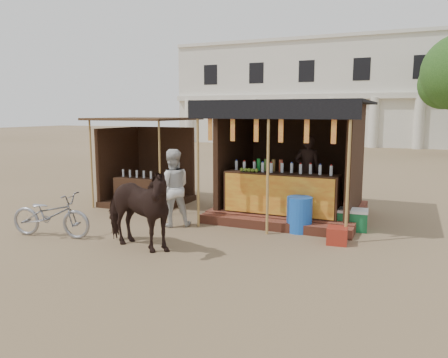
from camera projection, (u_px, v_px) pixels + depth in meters
ground at (190, 249)px, 8.12m from camera, size 120.00×120.00×0.00m
main_stall at (291, 174)px, 10.61m from camera, size 3.60×3.61×2.78m
secondary_stall at (143, 173)px, 12.17m from camera, size 2.40×2.40×2.38m
cow at (135, 209)px, 8.02m from camera, size 1.96×1.18×1.54m
motorbike at (51, 215)px, 8.87m from camera, size 1.82×0.91×0.92m
bystander at (172, 188)px, 9.68m from camera, size 1.06×1.02×1.73m
blue_barrel at (299, 214)px, 9.26m from camera, size 0.55×0.55×0.75m
red_crate at (337, 236)px, 8.44m from camera, size 0.42×0.43×0.33m
cooler at (352, 219)px, 9.43m from camera, size 0.68×0.50×0.46m
background_building at (340, 94)px, 35.47m from camera, size 26.00×7.45×8.18m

